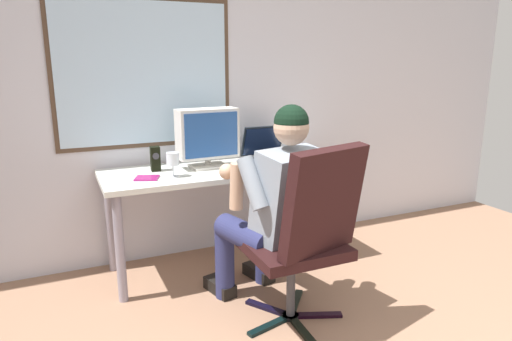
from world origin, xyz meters
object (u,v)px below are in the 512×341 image
object	(u,v)px
person_seated	(275,205)
wine_glass	(173,160)
crt_monitor	(207,135)
cd_case	(147,178)
laptop	(268,151)
desk	(222,181)
office_chair	(307,229)
desk_speaker	(155,159)

from	to	relation	value
person_seated	wine_glass	xyz separation A→B (m)	(-0.45, 0.56, 0.19)
crt_monitor	cd_case	size ratio (longest dim) A/B	2.37
laptop	wine_glass	xyz separation A→B (m)	(-0.77, -0.21, 0.04)
desk	wine_glass	bearing A→B (deg)	-162.84
wine_glass	person_seated	bearing A→B (deg)	-51.64
office_chair	wine_glass	distance (m)	1.00
desk	wine_glass	distance (m)	0.44
crt_monitor	laptop	xyz separation A→B (m)	(0.48, 0.04, -0.16)
desk	cd_case	xyz separation A→B (m)	(-0.53, -0.09, 0.10)
cd_case	person_seated	bearing A→B (deg)	-43.79
person_seated	laptop	xyz separation A→B (m)	(0.32, 0.77, 0.14)
crt_monitor	laptop	bearing A→B (deg)	4.91
desk	laptop	world-z (taller)	laptop
laptop	office_chair	bearing A→B (deg)	-104.30
wine_glass	desk_speaker	distance (m)	0.22
office_chair	desk_speaker	size ratio (longest dim) A/B	6.29
crt_monitor	desk_speaker	world-z (taller)	crt_monitor
office_chair	person_seated	world-z (taller)	person_seated
crt_monitor	desk_speaker	xyz separation A→B (m)	(-0.36, 0.04, -0.15)
person_seated	laptop	size ratio (longest dim) A/B	3.44
desk	office_chair	xyz separation A→B (m)	(0.14, -0.94, -0.05)
desk	desk_speaker	xyz separation A→B (m)	(-0.44, 0.09, 0.18)
desk	person_seated	xyz separation A→B (m)	(0.08, -0.68, 0.01)
desk	cd_case	distance (m)	0.55
laptop	cd_case	size ratio (longest dim) A/B	2.00
wine_glass	cd_case	size ratio (longest dim) A/B	0.89
person_seated	cd_case	bearing A→B (deg)	136.21
wine_glass	office_chair	bearing A→B (deg)	-58.44
office_chair	crt_monitor	bearing A→B (deg)	102.36
person_seated	laptop	distance (m)	0.85
person_seated	laptop	world-z (taller)	person_seated
desk_speaker	cd_case	bearing A→B (deg)	-117.35
desk_speaker	laptop	bearing A→B (deg)	0.21
person_seated	crt_monitor	xyz separation A→B (m)	(-0.16, 0.73, 0.31)
person_seated	crt_monitor	world-z (taller)	person_seated
wine_glass	desk_speaker	bearing A→B (deg)	108.21
desk	desk_speaker	world-z (taller)	desk_speaker
wine_glass	desk	bearing A→B (deg)	17.16
person_seated	desk_speaker	world-z (taller)	person_seated
person_seated	office_chair	bearing A→B (deg)	-77.01
crt_monitor	desk_speaker	bearing A→B (deg)	173.88
laptop	cd_case	distance (m)	0.95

